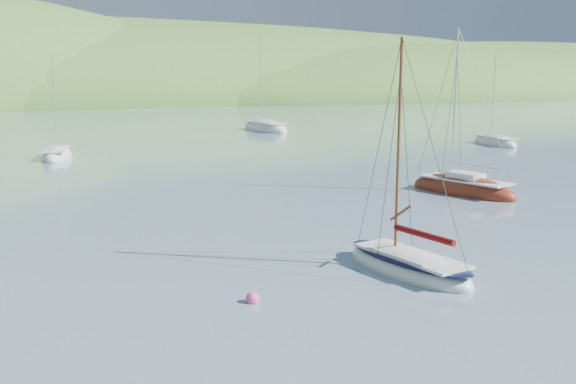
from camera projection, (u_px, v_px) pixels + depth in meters
name	position (u px, v px, depth m)	size (l,w,h in m)	color
ground	(432.00, 303.00, 20.48)	(700.00, 700.00, 0.00)	slate
shoreline_hills	(16.00, 100.00, 172.12)	(690.00, 135.00, 56.00)	#3E742C
daysailer_white	(408.00, 266.00, 23.70)	(3.18, 6.22, 9.12)	silver
sloop_red	(463.00, 190.00, 39.05)	(4.37, 7.65, 10.72)	maroon
distant_sloop_a	(57.00, 156.00, 55.07)	(3.61, 7.07, 9.63)	silver
distant_sloop_b	(265.00, 129.00, 80.99)	(4.47, 9.81, 13.51)	silver
distant_sloop_d	(495.00, 143.00, 65.37)	(3.88, 7.47, 10.15)	silver
mooring_buoys	(269.00, 285.00, 21.85)	(14.84, 7.77, 0.47)	yellow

